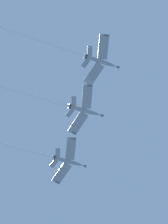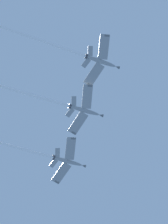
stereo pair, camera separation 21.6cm
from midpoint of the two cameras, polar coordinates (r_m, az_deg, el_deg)
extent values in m
ellipsoid|color=gray|center=(149.21, -2.48, -7.33)|extent=(6.84, 11.47, 3.66)
cone|color=#595E60|center=(151.05, -0.09, -7.98)|extent=(1.88, 2.15, 1.49)
ellipsoid|color=black|center=(150.30, -1.76, -7.45)|extent=(2.21, 3.06, 1.42)
cube|color=gray|center=(150.73, -3.45, -9.04)|extent=(9.15, 8.58, 0.89)
cube|color=#595E60|center=(152.28, -4.08, -10.34)|extent=(1.70, 1.81, 0.47)
cube|color=gray|center=(147.26, -2.07, -5.44)|extent=(9.57, 5.47, 0.89)
cube|color=#595E60|center=(146.14, -1.65, -3.96)|extent=(1.08, 1.90, 0.47)
cube|color=gray|center=(148.78, -4.59, -7.60)|extent=(3.82, 3.81, 0.51)
cube|color=gray|center=(147.27, -4.00, -6.04)|extent=(3.83, 2.32, 0.51)
cube|color=#595E60|center=(149.34, -4.29, -6.64)|extent=(1.46, 2.67, 3.21)
cylinder|color=#38383D|center=(147.89, -4.64, -6.91)|extent=(1.23, 1.37, 0.98)
cylinder|color=#38383D|center=(147.59, -4.53, -6.60)|extent=(1.23, 1.37, 0.98)
cylinder|color=white|center=(145.35, -9.72, -5.28)|extent=(13.07, 24.50, 6.33)
ellipsoid|color=gray|center=(142.36, 0.03, 0.22)|extent=(6.61, 11.56, 3.68)
cone|color=#595E60|center=(144.23, 2.50, -0.49)|extent=(1.86, 2.14, 1.49)
ellipsoid|color=black|center=(143.48, 0.76, 0.06)|extent=(2.16, 3.07, 1.43)
cube|color=gray|center=(143.19, -0.95, -1.66)|extent=(9.22, 8.47, 0.90)
cube|color=#595E60|center=(144.23, -1.59, -3.12)|extent=(1.68, 1.83, 0.47)
cube|color=gray|center=(141.13, 0.43, 2.29)|extent=(9.53, 5.28, 0.90)
cube|color=#595E60|center=(140.58, 0.85, 3.90)|extent=(1.04, 1.89, 0.47)
cube|color=gray|center=(141.63, -2.15, -0.08)|extent=(3.85, 3.78, 0.51)
cube|color=gray|center=(140.73, -1.56, 1.63)|extent=(3.80, 2.25, 0.51)
cube|color=#595E60|center=(142.54, -1.87, 0.89)|extent=(1.41, 2.70, 3.21)
cylinder|color=#38383D|center=(140.98, -2.21, 0.68)|extent=(1.21, 1.37, 0.98)
cylinder|color=#38383D|center=(140.80, -2.10, 1.02)|extent=(1.21, 1.37, 0.98)
cylinder|color=white|center=(138.06, -9.29, 2.91)|extent=(16.24, 32.66, 8.08)
ellipsoid|color=gray|center=(141.26, 2.46, 7.52)|extent=(6.74, 11.52, 3.54)
cone|color=#595E60|center=(143.07, 4.93, 6.66)|extent=(1.87, 2.14, 1.47)
ellipsoid|color=black|center=(142.37, 3.19, 7.28)|extent=(2.18, 3.06, 1.40)
cube|color=gray|center=(141.38, 1.43, 5.60)|extent=(9.19, 8.53, 0.86)
cube|color=#595E60|center=(141.89, 0.75, 4.10)|extent=(1.69, 1.82, 0.45)
cube|color=gray|center=(140.74, 2.92, 9.64)|extent=(9.55, 5.38, 0.86)
cube|color=#595E60|center=(140.75, 3.38, 11.25)|extent=(1.06, 1.90, 0.45)
cube|color=gray|center=(140.25, 0.26, 7.29)|extent=(3.84, 3.80, 0.49)
cube|color=gray|center=(139.98, 0.89, 9.04)|extent=(3.82, 2.29, 0.49)
cube|color=#595E60|center=(141.50, 0.54, 8.21)|extent=(1.43, 2.66, 3.19)
cylinder|color=#38383D|center=(139.86, 0.21, 8.09)|extent=(1.22, 1.37, 0.97)
cylinder|color=#38383D|center=(139.80, 0.34, 8.44)|extent=(1.22, 1.37, 0.97)
cylinder|color=white|center=(137.36, -6.06, 10.34)|extent=(14.73, 28.70, 6.80)
camera|label=1|loc=(0.11, 89.96, -0.20)|focal=61.59mm
camera|label=2|loc=(0.11, -90.04, 0.20)|focal=61.59mm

